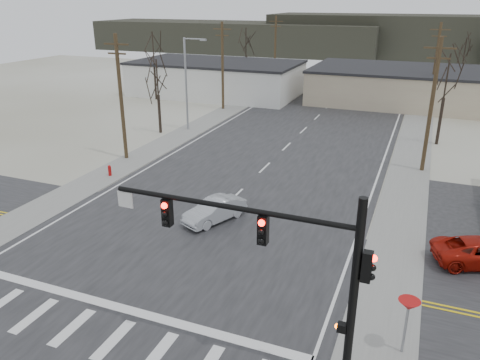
% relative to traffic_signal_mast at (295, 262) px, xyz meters
% --- Properties ---
extents(ground, '(140.00, 140.00, 0.00)m').
position_rel_traffic_signal_mast_xyz_m(ground, '(-7.89, 6.20, -4.67)').
color(ground, silver).
rests_on(ground, ground).
extents(main_road, '(18.00, 110.00, 0.05)m').
position_rel_traffic_signal_mast_xyz_m(main_road, '(-7.89, 21.20, -4.65)').
color(main_road, black).
rests_on(main_road, ground).
extents(cross_road, '(90.00, 10.00, 0.04)m').
position_rel_traffic_signal_mast_xyz_m(cross_road, '(-7.89, 6.20, -4.65)').
color(cross_road, black).
rests_on(cross_road, ground).
extents(sidewalk_left, '(3.00, 90.00, 0.06)m').
position_rel_traffic_signal_mast_xyz_m(sidewalk_left, '(-18.49, 26.20, -4.64)').
color(sidewalk_left, gray).
rests_on(sidewalk_left, ground).
extents(sidewalk_right, '(3.00, 90.00, 0.06)m').
position_rel_traffic_signal_mast_xyz_m(sidewalk_right, '(2.71, 26.20, -4.64)').
color(sidewalk_right, gray).
rests_on(sidewalk_right, ground).
extents(traffic_signal_mast, '(8.95, 0.43, 7.20)m').
position_rel_traffic_signal_mast_xyz_m(traffic_signal_mast, '(0.00, 0.00, 0.00)').
color(traffic_signal_mast, black).
rests_on(traffic_signal_mast, ground).
extents(fire_hydrant, '(0.24, 0.24, 0.87)m').
position_rel_traffic_signal_mast_xyz_m(fire_hydrant, '(-18.09, 14.20, -4.22)').
color(fire_hydrant, '#A50C0C').
rests_on(fire_hydrant, ground).
extents(yield_sign, '(0.80, 0.80, 2.35)m').
position_rel_traffic_signal_mast_xyz_m(yield_sign, '(3.61, 2.70, -2.61)').
color(yield_sign, gray).
rests_on(yield_sign, ground).
extents(building_left_far, '(22.30, 12.30, 4.50)m').
position_rel_traffic_signal_mast_xyz_m(building_left_far, '(-23.89, 46.20, -2.42)').
color(building_left_far, silver).
rests_on(building_left_far, ground).
extents(building_right_far, '(26.30, 14.30, 4.30)m').
position_rel_traffic_signal_mast_xyz_m(building_right_far, '(2.11, 50.20, -2.52)').
color(building_right_far, '#B5A98A').
rests_on(building_right_far, ground).
extents(upole_left_b, '(2.20, 0.30, 10.00)m').
position_rel_traffic_signal_mast_xyz_m(upole_left_b, '(-19.39, 18.20, 0.55)').
color(upole_left_b, '#463420').
rests_on(upole_left_b, ground).
extents(upole_left_c, '(2.20, 0.30, 10.00)m').
position_rel_traffic_signal_mast_xyz_m(upole_left_c, '(-19.39, 38.20, 0.55)').
color(upole_left_c, '#463420').
rests_on(upole_left_c, ground).
extents(upole_left_d, '(2.20, 0.30, 10.00)m').
position_rel_traffic_signal_mast_xyz_m(upole_left_d, '(-19.39, 58.20, 0.55)').
color(upole_left_d, '#463420').
rests_on(upole_left_d, ground).
extents(upole_right_a, '(2.20, 0.30, 10.00)m').
position_rel_traffic_signal_mast_xyz_m(upole_right_a, '(3.61, 24.20, 0.55)').
color(upole_right_a, '#463420').
rests_on(upole_right_a, ground).
extents(upole_right_b, '(2.20, 0.30, 10.00)m').
position_rel_traffic_signal_mast_xyz_m(upole_right_b, '(3.61, 46.20, 0.55)').
color(upole_right_b, '#463420').
rests_on(upole_right_b, ground).
extents(streetlight_main, '(2.40, 0.25, 9.00)m').
position_rel_traffic_signal_mast_xyz_m(streetlight_main, '(-18.69, 28.20, 0.41)').
color(streetlight_main, gray).
rests_on(streetlight_main, ground).
extents(tree_left_near, '(3.30, 3.30, 7.35)m').
position_rel_traffic_signal_mast_xyz_m(tree_left_near, '(-20.89, 26.20, 0.55)').
color(tree_left_near, black).
rests_on(tree_left_near, ground).
extents(tree_right_mid, '(3.74, 3.74, 8.33)m').
position_rel_traffic_signal_mast_xyz_m(tree_right_mid, '(4.61, 32.20, 1.26)').
color(tree_right_mid, black).
rests_on(tree_right_mid, ground).
extents(tree_left_far, '(3.96, 3.96, 8.82)m').
position_rel_traffic_signal_mast_xyz_m(tree_left_far, '(-21.89, 52.20, 1.61)').
color(tree_left_far, black).
rests_on(tree_left_far, ground).
extents(tree_right_far, '(3.52, 3.52, 7.84)m').
position_rel_traffic_signal_mast_xyz_m(tree_right_far, '(7.11, 58.20, 0.91)').
color(tree_right_far, black).
rests_on(tree_right_far, ground).
extents(tree_left_mid, '(3.96, 3.96, 8.82)m').
position_rel_traffic_signal_mast_xyz_m(tree_left_mid, '(-29.89, 40.20, 1.61)').
color(tree_left_mid, black).
rests_on(tree_left_mid, ground).
extents(hill_left, '(70.00, 18.00, 7.00)m').
position_rel_traffic_signal_mast_xyz_m(hill_left, '(-42.89, 98.20, -1.17)').
color(hill_left, '#333026').
rests_on(hill_left, ground).
extents(hill_center, '(80.00, 18.00, 9.00)m').
position_rel_traffic_signal_mast_xyz_m(hill_center, '(7.11, 102.20, -0.17)').
color(hill_center, '#333026').
rests_on(hill_center, ground).
extents(sedan_crossing, '(2.98, 4.33, 1.35)m').
position_rel_traffic_signal_mast_xyz_m(sedan_crossing, '(-7.61, 10.23, -3.95)').
color(sedan_crossing, '#A3A7AE').
rests_on(sedan_crossing, main_road).
extents(car_far_a, '(3.79, 6.24, 1.69)m').
position_rel_traffic_signal_mast_xyz_m(car_far_a, '(-3.14, 56.98, -3.78)').
color(car_far_a, black).
rests_on(car_far_a, main_road).
extents(car_far_b, '(1.98, 4.32, 1.44)m').
position_rel_traffic_signal_mast_xyz_m(car_far_b, '(-8.65, 70.80, -3.91)').
color(car_far_b, black).
rests_on(car_far_b, main_road).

